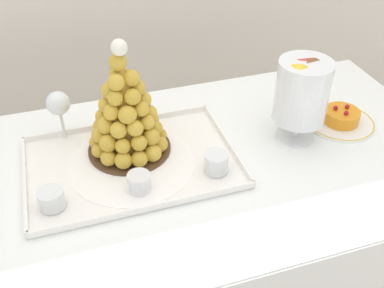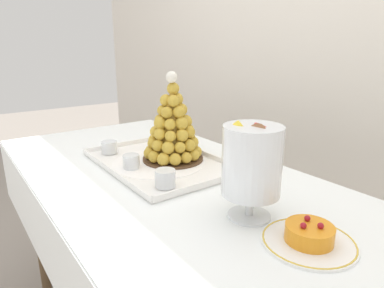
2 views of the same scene
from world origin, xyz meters
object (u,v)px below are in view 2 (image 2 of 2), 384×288
at_px(dessert_cup_left, 109,148).
at_px(dessert_cup_centre, 165,179).
at_px(macaron_goblet, 252,162).
at_px(fruit_tart_plate, 309,237).
at_px(dessert_cup_mid_left, 131,162).
at_px(serving_tray, 159,163).
at_px(wine_glass, 174,120).
at_px(croquembouche, 173,128).

relative_size(dessert_cup_left, dessert_cup_centre, 0.98).
distance_m(macaron_goblet, fruit_tart_plate, 0.21).
xyz_separation_m(dessert_cup_left, macaron_goblet, (0.69, 0.08, 0.12)).
distance_m(dessert_cup_centre, fruit_tart_plate, 0.45).
relative_size(dessert_cup_left, dessert_cup_mid_left, 1.08).
height_order(serving_tray, dessert_cup_mid_left, dessert_cup_mid_left).
relative_size(serving_tray, wine_glass, 3.57).
bearing_deg(fruit_tart_plate, dessert_cup_centre, -167.10).
bearing_deg(dessert_cup_left, croquembouche, 36.37).
relative_size(dessert_cup_centre, fruit_tart_plate, 0.30).
bearing_deg(wine_glass, fruit_tart_plate, -12.03).
relative_size(serving_tray, fruit_tart_plate, 2.67).
relative_size(croquembouche, dessert_cup_mid_left, 5.68).
height_order(dessert_cup_left, wine_glass, wine_glass).
xyz_separation_m(dessert_cup_left, dessert_cup_centre, (0.41, 0.00, 0.00)).
bearing_deg(macaron_goblet, croquembouche, 170.87).
distance_m(dessert_cup_mid_left, macaron_goblet, 0.50).
relative_size(croquembouche, macaron_goblet, 1.27).
height_order(croquembouche, fruit_tart_plate, croquembouche).
distance_m(dessert_cup_left, dessert_cup_mid_left, 0.21).
bearing_deg(serving_tray, wine_glass, 132.68).
distance_m(croquembouche, dessert_cup_centre, 0.27).
relative_size(dessert_cup_mid_left, wine_glass, 0.37).
distance_m(serving_tray, dessert_cup_centre, 0.23).
distance_m(dessert_cup_left, wine_glass, 0.29).
bearing_deg(wine_glass, dessert_cup_mid_left, -61.02).
bearing_deg(serving_tray, macaron_goblet, -2.09).
bearing_deg(dessert_cup_centre, croquembouche, 141.58).
relative_size(macaron_goblet, fruit_tart_plate, 1.24).
bearing_deg(serving_tray, fruit_tart_plate, 0.16).
height_order(croquembouche, dessert_cup_left, croquembouche).
xyz_separation_m(dessert_cup_left, dessert_cup_mid_left, (0.21, -0.01, 0.00)).
relative_size(fruit_tart_plate, wine_glass, 1.34).
xyz_separation_m(dessert_cup_mid_left, dessert_cup_centre, (0.21, 0.01, 0.00)).
bearing_deg(wine_glass, serving_tray, -47.32).
distance_m(dessert_cup_centre, macaron_goblet, 0.31).
distance_m(dessert_cup_mid_left, fruit_tart_plate, 0.65).
height_order(croquembouche, macaron_goblet, croquembouche).
xyz_separation_m(dessert_cup_left, fruit_tart_plate, (0.85, 0.10, -0.02)).
relative_size(serving_tray, macaron_goblet, 2.16).
xyz_separation_m(serving_tray, croquembouche, (0.01, 0.06, 0.13)).
height_order(serving_tray, dessert_cup_left, dessert_cup_left).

